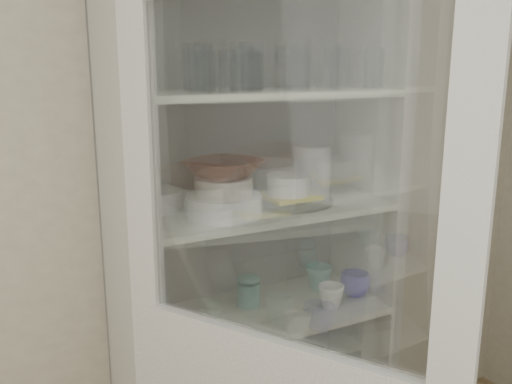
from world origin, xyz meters
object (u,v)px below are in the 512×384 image
yellow_trivet (288,196)px  teal_jar (249,292)px  glass_platter (288,200)px  plate_stack_front (224,205)px  goblet_0 (125,61)px  goblet_1 (244,63)px  terracotta_bowl (223,169)px  mug_blue (355,284)px  goblet_3 (331,64)px  pantry_cabinet (248,284)px  mug_teal (319,278)px  white_canister (146,313)px  white_ramekin (289,184)px  goblet_2 (284,66)px  tin_box (315,383)px  cream_bowl (224,186)px  grey_bowl_stack (312,173)px  plate_stack_back (154,200)px  measuring_cups (174,335)px  mug_white (331,296)px

yellow_trivet → teal_jar: 0.40m
glass_platter → plate_stack_front: bearing=-168.4°
goblet_0 → goblet_1: size_ratio=1.05×
terracotta_bowl → mug_blue: 0.76m
goblet_3 → mug_blue: (0.02, -0.18, -0.84)m
pantry_cabinet → goblet_3: 0.90m
terracotta_bowl → mug_teal: size_ratio=2.24×
goblet_3 → glass_platter: bearing=-153.0°
terracotta_bowl → white_canister: (-0.25, 0.09, -0.49)m
white_ramekin → teal_jar: white_ramekin is taller
pantry_cabinet → goblet_2: bearing=8.4°
pantry_cabinet → tin_box: size_ratio=10.91×
plate_stack_front → tin_box: plate_stack_front is taller
mug_teal → tin_box: bearing=-123.8°
cream_bowl → teal_jar: (0.15, 0.13, -0.45)m
goblet_3 → grey_bowl_stack: 0.45m
pantry_cabinet → white_ramekin: (0.12, -0.08, 0.39)m
goblet_0 → mug_teal: 1.11m
goblet_1 → goblet_2: (0.17, 0.01, -0.01)m
plate_stack_back → white_ramekin: (0.46, -0.12, 0.03)m
mug_blue → goblet_1: bearing=156.8°
goblet_2 → terracotta_bowl: bearing=-153.0°
cream_bowl → terracotta_bowl: size_ratio=0.78×
cream_bowl → teal_jar: 0.49m
white_ramekin → plate_stack_back: bearing=165.1°
yellow_trivet → measuring_cups: (-0.47, -0.06, -0.40)m
yellow_trivet → mug_teal: (0.19, 0.07, -0.37)m
mug_white → grey_bowl_stack: bearing=113.8°
pantry_cabinet → white_ramekin: pantry_cabinet is taller
measuring_cups → tin_box: (0.61, 0.07, -0.39)m
pantry_cabinet → goblet_0: 0.91m
tin_box → goblet_1: bearing=161.1°
terracotta_bowl → mug_teal: terracotta_bowl is taller
goblet_1 → mug_white: bearing=-36.0°
goblet_0 → plate_stack_front: size_ratio=0.75×
mug_white → pantry_cabinet: bearing=146.9°
mug_blue → teal_jar: teal_jar is taller
pantry_cabinet → goblet_3: size_ratio=12.20×
glass_platter → tin_box: size_ratio=1.68×
measuring_cups → terracotta_bowl: bearing=1.3°
grey_bowl_stack → mug_blue: size_ratio=1.71×
plate_stack_front → tin_box: (0.42, 0.06, -0.81)m
goblet_0 → goblet_2: size_ratio=1.16×
mug_blue → mug_white: (-0.15, -0.05, -0.00)m
plate_stack_back → mug_blue: (0.74, -0.17, -0.39)m
pantry_cabinet → plate_stack_back: pantry_cabinet is taller
goblet_0 → white_ramekin: (0.53, -0.13, -0.43)m
grey_bowl_stack → mug_blue: bearing=-12.7°
pantry_cabinet → glass_platter: (0.12, -0.08, 0.33)m
cream_bowl → goblet_3: bearing=19.5°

